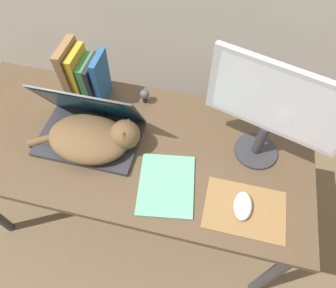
% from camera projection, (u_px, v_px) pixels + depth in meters
% --- Properties ---
extents(ground_plane, '(12.00, 12.00, 0.00)m').
position_uv_depth(ground_plane, '(122.00, 266.00, 1.61)').
color(ground_plane, brown).
extents(desk, '(1.48, 0.64, 0.71)m').
position_uv_depth(desk, '(127.00, 153.00, 1.26)').
color(desk, brown).
rests_on(desk, ground_plane).
extents(laptop, '(0.40, 0.26, 0.25)m').
position_uv_depth(laptop, '(90.00, 128.00, 1.18)').
color(laptop, '#2D2D33').
rests_on(laptop, desk).
extents(cat, '(0.44, 0.23, 0.14)m').
position_uv_depth(cat, '(94.00, 138.00, 1.14)').
color(cat, brown).
rests_on(cat, desk).
extents(external_monitor, '(0.45, 0.17, 0.42)m').
position_uv_depth(external_monitor, '(274.00, 110.00, 0.96)').
color(external_monitor, '#333338').
rests_on(external_monitor, desk).
extents(mousepad, '(0.28, 0.20, 0.00)m').
position_uv_depth(mousepad, '(245.00, 209.00, 1.04)').
color(mousepad, olive).
rests_on(mousepad, desk).
extents(computer_mouse, '(0.06, 0.11, 0.03)m').
position_uv_depth(computer_mouse, '(243.00, 206.00, 1.03)').
color(computer_mouse, silver).
rests_on(computer_mouse, mousepad).
extents(book_row, '(0.16, 0.15, 0.25)m').
position_uv_depth(book_row, '(85.00, 76.00, 1.25)').
color(book_row, olive).
rests_on(book_row, desk).
extents(notepad, '(0.24, 0.28, 0.01)m').
position_uv_depth(notepad, '(166.00, 185.00, 1.09)').
color(notepad, '#6BBC93').
rests_on(notepad, desk).
extents(webcam, '(0.04, 0.04, 0.07)m').
position_uv_depth(webcam, '(145.00, 95.00, 1.29)').
color(webcam, '#232328').
rests_on(webcam, desk).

